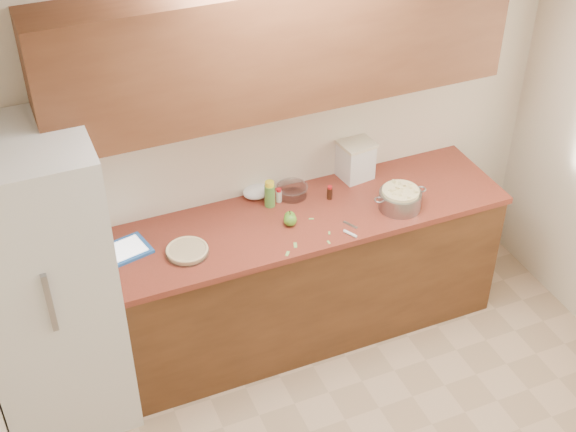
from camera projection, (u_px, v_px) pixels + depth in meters
name	position (u px, v px, depth m)	size (l,w,h in m)	color
room_shell	(428.00, 338.00, 3.39)	(3.60, 3.60, 3.60)	tan
counter_run	(292.00, 277.00, 4.98)	(2.64, 0.68, 0.92)	#5B3319
upper_cabinets	(281.00, 45.00, 4.21)	(2.60, 0.34, 0.70)	brown
fridge	(45.00, 287.00, 4.25)	(0.70, 0.70, 1.80)	silver
pie	(187.00, 251.00, 4.43)	(0.24, 0.24, 0.04)	silver
colander	(400.00, 199.00, 4.76)	(0.34, 0.25, 0.13)	gray
flour_canister	(355.00, 159.00, 4.99)	(0.23, 0.23, 0.25)	silver
tablet	(124.00, 251.00, 4.45)	(0.32, 0.27, 0.02)	#235AAB
paring_knife	(350.00, 232.00, 4.58)	(0.10, 0.18, 0.02)	gray
lemon_bottle	(270.00, 194.00, 4.76)	(0.06, 0.06, 0.17)	#4C8C38
cinnamon_shaker	(279.00, 195.00, 4.82)	(0.04, 0.04, 0.09)	beige
vanilla_bottle	(330.00, 193.00, 4.84)	(0.03, 0.03, 0.09)	black
mixing_bowl	(292.00, 190.00, 4.87)	(0.19, 0.19, 0.07)	silver
paper_towel	(257.00, 192.00, 4.86)	(0.17, 0.14, 0.07)	white
apple_left	(290.00, 220.00, 4.63)	(0.08, 0.08, 0.09)	#508C23
apple_center	(290.00, 217.00, 4.66)	(0.07, 0.07, 0.08)	#508C23
peel_a	(287.00, 254.00, 4.44)	(0.04, 0.02, 0.00)	#81B759
peel_b	(295.00, 245.00, 4.50)	(0.05, 0.02, 0.00)	#81B759
peel_c	(329.00, 242.00, 4.52)	(0.03, 0.01, 0.00)	#81B759
peel_d	(311.00, 219.00, 4.70)	(0.03, 0.01, 0.00)	#81B759
peel_e	(329.00, 233.00, 4.59)	(0.03, 0.01, 0.00)	#81B759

